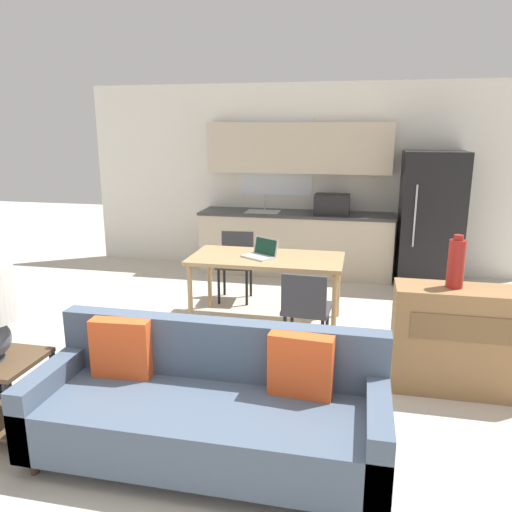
{
  "coord_description": "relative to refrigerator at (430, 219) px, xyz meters",
  "views": [
    {
      "loc": [
        0.92,
        -2.73,
        2.05
      ],
      "look_at": [
        0.01,
        1.5,
        0.95
      ],
      "focal_mm": 35.0,
      "sensor_mm": 36.0,
      "label": 1
    }
  ],
  "objects": [
    {
      "name": "dining_chair_near_right",
      "position": [
        -1.36,
        -2.69,
        -0.4
      ],
      "size": [
        0.44,
        0.44,
        0.83
      ],
      "rotation": [
        0.0,
        0.0,
        3.09
      ],
      "color": "#38383D",
      "rests_on": "ground_plane"
    },
    {
      "name": "vase",
      "position": [
        -0.18,
        -3.01,
        0.16
      ],
      "size": [
        0.13,
        0.13,
        0.42
      ],
      "color": "maroon",
      "rests_on": "credenza"
    },
    {
      "name": "credenza",
      "position": [
        -0.05,
        -3.02,
        -0.46
      ],
      "size": [
        1.12,
        0.4,
        0.86
      ],
      "color": "olive",
      "rests_on": "ground_plane"
    },
    {
      "name": "side_table",
      "position": [
        -3.2,
        -4.34,
        -0.5
      ],
      "size": [
        0.49,
        0.49,
        0.58
      ],
      "color": "brown",
      "rests_on": "ground_plane"
    },
    {
      "name": "ground_plane",
      "position": [
        -1.83,
        -4.22,
        -0.89
      ],
      "size": [
        20.0,
        20.0,
        0.0
      ],
      "primitive_type": "plane",
      "color": "beige"
    },
    {
      "name": "refrigerator",
      "position": [
        0.0,
        0.0,
        0.0
      ],
      "size": [
        0.8,
        0.75,
        1.78
      ],
      "color": "black",
      "rests_on": "ground_plane"
    },
    {
      "name": "dining_chair_far_left",
      "position": [
        -2.39,
        -1.21,
        -0.4
      ],
      "size": [
        0.45,
        0.45,
        0.83
      ],
      "rotation": [
        0.0,
        0.0,
        0.07
      ],
      "color": "#38383D",
      "rests_on": "ground_plane"
    },
    {
      "name": "kitchen_counter",
      "position": [
        -1.82,
        0.11,
        -0.05
      ],
      "size": [
        2.76,
        0.65,
        2.15
      ],
      "color": "beige",
      "rests_on": "ground_plane"
    },
    {
      "name": "laptop",
      "position": [
        -1.92,
        -1.93,
        -0.1
      ],
      "size": [
        0.41,
        0.38,
        0.2
      ],
      "rotation": [
        0.0,
        0.0,
        -0.55
      ],
      "color": "#B7BABC",
      "rests_on": "dining_table"
    },
    {
      "name": "couch",
      "position": [
        -1.79,
        -4.25,
        -0.55
      ],
      "size": [
        2.21,
        0.8,
        0.83
      ],
      "color": "#3D2D1E",
      "rests_on": "ground_plane"
    },
    {
      "name": "wall_back",
      "position": [
        -1.83,
        0.41,
        0.46
      ],
      "size": [
        6.4,
        0.07,
        2.7
      ],
      "color": "silver",
      "rests_on": "ground_plane"
    },
    {
      "name": "dining_table",
      "position": [
        -1.87,
        -1.92,
        -0.21
      ],
      "size": [
        1.61,
        0.8,
        0.74
      ],
      "color": "tan",
      "rests_on": "ground_plane"
    }
  ]
}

